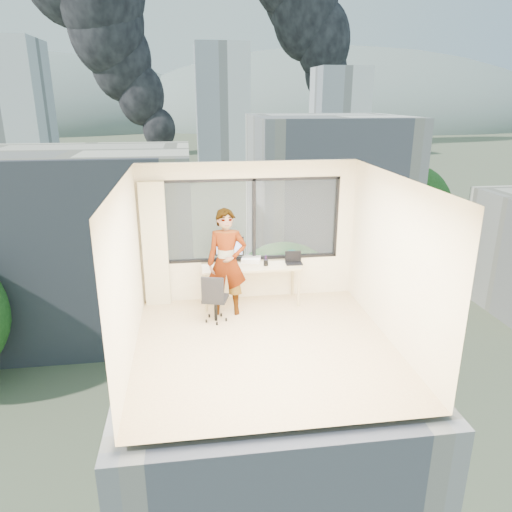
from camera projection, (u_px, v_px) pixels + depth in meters
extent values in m
cube|color=beige|center=(265.00, 346.00, 7.43)|extent=(4.00, 4.00, 0.01)
cube|color=white|center=(266.00, 180.00, 6.61)|extent=(4.00, 4.00, 0.01)
cube|color=beige|center=(295.00, 330.00, 5.14)|extent=(4.00, 0.01, 2.60)
cube|color=beige|center=(126.00, 274.00, 6.76)|extent=(0.01, 4.00, 2.60)
cube|color=beige|center=(395.00, 262.00, 7.28)|extent=(0.01, 4.00, 2.60)
cube|color=beige|center=(155.00, 245.00, 8.61)|extent=(0.45, 0.14, 2.30)
cube|color=#C8B286|center=(251.00, 284.00, 8.87)|extent=(1.80, 0.60, 0.75)
imported|color=#2D2D33|center=(227.00, 262.00, 8.30)|extent=(0.74, 0.53, 1.90)
cube|color=white|center=(251.00, 259.00, 8.94)|extent=(0.40, 0.36, 0.08)
cube|color=black|center=(234.00, 268.00, 8.62)|extent=(0.13, 0.09, 0.01)
cylinder|color=black|center=(266.00, 263.00, 8.73)|extent=(0.09, 0.09, 0.11)
ellipsoid|color=#0B4144|center=(292.00, 255.00, 9.00)|extent=(0.28, 0.17, 0.21)
cube|color=#515B3D|center=(193.00, 168.00, 124.55)|extent=(400.00, 400.00, 0.04)
cube|color=beige|center=(88.00, 243.00, 36.64)|extent=(16.00, 12.00, 14.00)
cube|color=silver|center=(325.00, 201.00, 46.60)|extent=(14.00, 13.00, 16.00)
cube|color=silver|center=(9.00, 116.00, 92.02)|extent=(14.00, 14.00, 28.00)
cube|color=silver|center=(222.00, 107.00, 120.83)|extent=(13.00, 13.00, 30.00)
cube|color=silver|center=(339.00, 112.00, 145.11)|extent=(15.00, 15.00, 26.00)
ellipsoid|color=slate|center=(336.00, 123.00, 325.47)|extent=(300.00, 220.00, 96.00)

